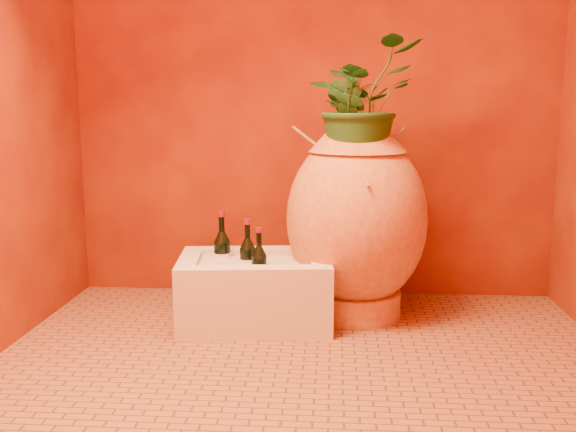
# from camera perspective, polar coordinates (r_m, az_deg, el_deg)

# --- Properties ---
(floor) EXTENTS (2.50, 2.50, 0.00)m
(floor) POSITION_cam_1_polar(r_m,az_deg,el_deg) (2.58, 1.38, -13.13)
(floor) COLOR brown
(floor) RESTS_ON ground
(wall_back) EXTENTS (2.50, 0.02, 2.50)m
(wall_back) POSITION_cam_1_polar(r_m,az_deg,el_deg) (3.38, 2.32, 14.02)
(wall_back) COLOR #631005
(wall_back) RESTS_ON ground
(amphora) EXTENTS (0.88, 0.88, 0.95)m
(amphora) POSITION_cam_1_polar(r_m,az_deg,el_deg) (3.05, 6.11, -0.23)
(amphora) COLOR #CA8938
(amphora) RESTS_ON floor
(stone_basin) EXTENTS (0.73, 0.54, 0.32)m
(stone_basin) POSITION_cam_1_polar(r_m,az_deg,el_deg) (2.99, -2.98, -6.73)
(stone_basin) COLOR beige
(stone_basin) RESTS_ON floor
(wine_bottle_a) EXTENTS (0.08, 0.08, 0.33)m
(wine_bottle_a) POSITION_cam_1_polar(r_m,az_deg,el_deg) (3.07, -5.87, -3.55)
(wine_bottle_a) COLOR black
(wine_bottle_a) RESTS_ON stone_basin
(wine_bottle_b) EXTENTS (0.07, 0.07, 0.29)m
(wine_bottle_b) POSITION_cam_1_polar(r_m,az_deg,el_deg) (2.89, -2.58, -4.69)
(wine_bottle_b) COLOR black
(wine_bottle_b) RESTS_ON stone_basin
(wine_bottle_c) EXTENTS (0.08, 0.08, 0.31)m
(wine_bottle_c) POSITION_cam_1_polar(r_m,az_deg,el_deg) (2.99, -3.60, -4.08)
(wine_bottle_c) COLOR black
(wine_bottle_c) RESTS_ON stone_basin
(wall_tap) EXTENTS (0.07, 0.16, 0.17)m
(wall_tap) POSITION_cam_1_polar(r_m,az_deg,el_deg) (3.29, 4.28, 5.09)
(wall_tap) COLOR #A78226
(wall_tap) RESTS_ON wall_back
(plant_main) EXTENTS (0.68, 0.68, 0.57)m
(plant_main) POSITION_cam_1_polar(r_m,az_deg,el_deg) (2.98, 6.46, 10.00)
(plant_main) COLOR #1A4B1C
(plant_main) RESTS_ON amphora
(plant_side) EXTENTS (0.26, 0.27, 0.39)m
(plant_side) POSITION_cam_1_polar(r_m,az_deg,el_deg) (2.96, 5.24, 8.32)
(plant_side) COLOR #1A4B1C
(plant_side) RESTS_ON amphora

